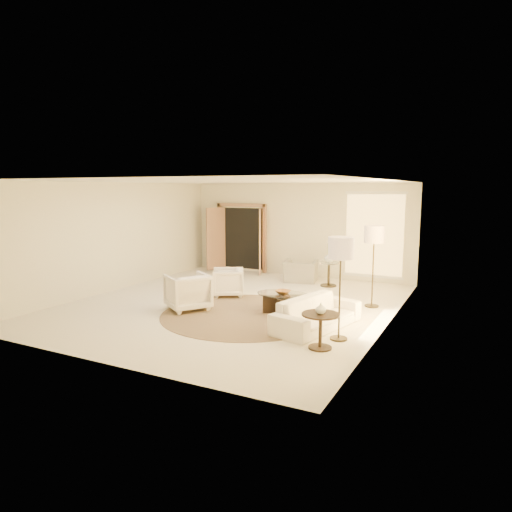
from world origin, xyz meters
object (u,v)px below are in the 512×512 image
at_px(floor_lamp_far, 341,253).
at_px(accent_chair, 301,268).
at_px(armchair_right, 188,290).
at_px(coffee_table, 283,301).
at_px(sofa, 317,313).
at_px(end_table, 320,325).
at_px(end_vase, 321,308).
at_px(side_table, 329,272).
at_px(armchair_left, 228,281).
at_px(bowl, 283,292).
at_px(side_vase, 329,257).
at_px(floor_lamp_near, 374,238).

bearing_deg(floor_lamp_far, accent_chair, 119.16).
relative_size(armchair_right, coffee_table, 0.58).
xyz_separation_m(sofa, accent_chair, (-1.89, 3.96, 0.11)).
height_order(sofa, floor_lamp_far, floor_lamp_far).
height_order(end_table, end_vase, end_vase).
relative_size(accent_chair, end_vase, 5.07).
relative_size(sofa, coffee_table, 1.33).
relative_size(sofa, accent_chair, 2.16).
xyz_separation_m(sofa, end_vase, (0.42, -1.03, 0.39)).
bearing_deg(sofa, side_table, 29.10).
relative_size(coffee_table, side_table, 2.29).
distance_m(sofa, floor_lamp_far, 1.45).
distance_m(armchair_left, bowl, 2.03).
xyz_separation_m(end_table, floor_lamp_far, (0.14, 0.58, 1.14)).
bearing_deg(side_vase, armchair_right, -118.20).
relative_size(sofa, end_table, 3.18).
bearing_deg(sofa, coffee_table, 70.21).
xyz_separation_m(floor_lamp_far, bowl, (-1.57, 1.13, -1.09)).
height_order(floor_lamp_near, floor_lamp_far, floor_lamp_near).
bearing_deg(side_vase, end_table, -73.51).
relative_size(coffee_table, end_vase, 8.26).
bearing_deg(accent_chair, floor_lamp_near, 130.53).
xyz_separation_m(side_table, side_vase, (0.00, 0.00, 0.40)).
xyz_separation_m(floor_lamp_far, end_vase, (-0.14, -0.58, -0.86)).
bearing_deg(armchair_right, end_table, 107.36).
distance_m(sofa, end_table, 1.12).
bearing_deg(end_vase, side_table, 106.49).
bearing_deg(end_table, side_table, 106.49).
xyz_separation_m(sofa, bowl, (-1.00, 0.68, 0.17)).
bearing_deg(side_table, armchair_left, -129.99).
distance_m(bowl, end_vase, 2.24).
bearing_deg(armchair_right, sofa, 124.20).
xyz_separation_m(armchair_right, end_vase, (3.42, -1.04, 0.25)).
distance_m(accent_chair, floor_lamp_far, 5.18).
bearing_deg(armchair_left, sofa, 32.34).
bearing_deg(sofa, end_vase, -143.38).
bearing_deg(floor_lamp_near, side_table, 133.21).
bearing_deg(end_table, armchair_right, 163.10).
distance_m(floor_lamp_near, floor_lamp_far, 2.54).
bearing_deg(bowl, armchair_left, 155.80).
relative_size(bowl, side_vase, 1.12).
xyz_separation_m(sofa, armchair_left, (-2.86, 1.51, 0.08)).
relative_size(end_table, end_vase, 3.44).
bearing_deg(floor_lamp_far, bowl, 144.22).
relative_size(accent_chair, side_table, 1.41).
bearing_deg(end_vase, accent_chair, 114.91).
bearing_deg(end_table, sofa, 112.32).
relative_size(armchair_left, accent_chair, 0.81).
relative_size(accent_chair, side_vase, 3.36).
bearing_deg(side_table, floor_lamp_far, -69.65).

